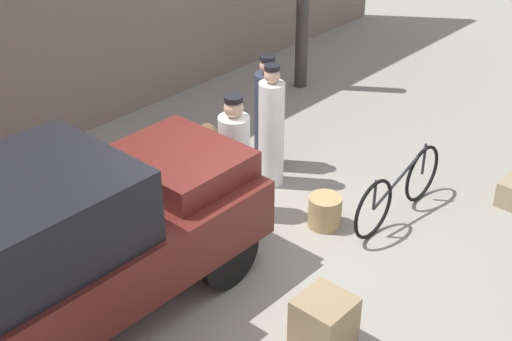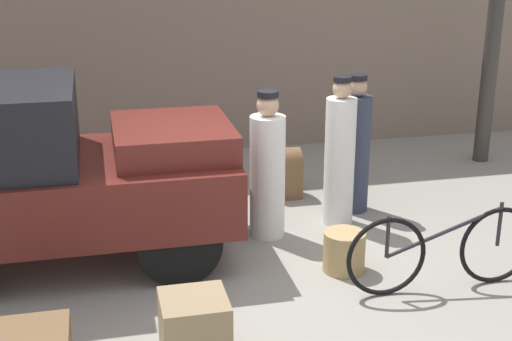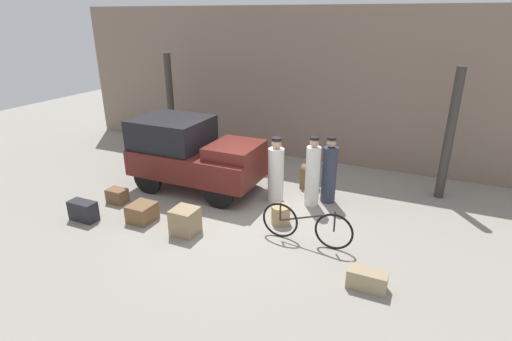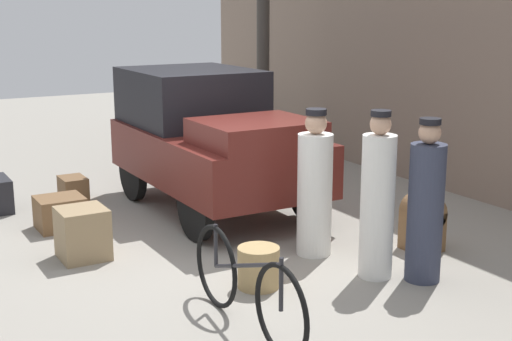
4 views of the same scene
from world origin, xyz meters
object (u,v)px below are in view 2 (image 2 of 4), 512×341
at_px(conductor_in_dark_uniform, 267,171).
at_px(suitcase_small_leather, 195,331).
at_px(porter_standing_middle, 355,149).
at_px(truck, 45,168).
at_px(wicker_basket, 344,251).
at_px(bicycle, 443,250).
at_px(porter_carrying_trunk, 340,157).
at_px(trunk_barrel_dark, 285,172).

bearing_deg(conductor_in_dark_uniform, suitcase_small_leather, -116.61).
bearing_deg(porter_standing_middle, suitcase_small_leather, -129.96).
bearing_deg(truck, wicker_basket, -17.08).
relative_size(conductor_in_dark_uniform, suitcase_small_leather, 2.89).
height_order(bicycle, wicker_basket, bicycle).
height_order(bicycle, suitcase_small_leather, bicycle).
relative_size(truck, wicker_basket, 8.08).
xyz_separation_m(bicycle, suitcase_small_leather, (-2.38, -0.67, -0.11)).
height_order(porter_standing_middle, suitcase_small_leather, porter_standing_middle).
relative_size(truck, conductor_in_dark_uniform, 2.06).
distance_m(bicycle, porter_carrying_trunk, 1.80).
xyz_separation_m(bicycle, trunk_barrel_dark, (-0.77, 2.66, -0.07)).
relative_size(wicker_basket, porter_standing_middle, 0.25).
height_order(wicker_basket, conductor_in_dark_uniform, conductor_in_dark_uniform).
distance_m(wicker_basket, trunk_barrel_dark, 2.11).
bearing_deg(porter_standing_middle, bicycle, -87.20).
xyz_separation_m(truck, suitcase_small_leather, (1.13, -2.08, -0.71)).
relative_size(truck, bicycle, 1.77).
xyz_separation_m(bicycle, porter_standing_middle, (-0.10, 2.05, 0.35)).
relative_size(porter_carrying_trunk, trunk_barrel_dark, 2.70).
height_order(wicker_basket, trunk_barrel_dark, trunk_barrel_dark).
bearing_deg(trunk_barrel_dark, suitcase_small_leather, -115.76).
relative_size(bicycle, porter_carrying_trunk, 1.11).
relative_size(truck, suitcase_small_leather, 5.94).
xyz_separation_m(bicycle, wicker_basket, (-0.75, 0.55, -0.19)).
height_order(wicker_basket, porter_carrying_trunk, porter_carrying_trunk).
relative_size(porter_standing_middle, porter_carrying_trunk, 0.96).
bearing_deg(trunk_barrel_dark, porter_standing_middle, -42.27).
bearing_deg(bicycle, wicker_basket, 143.46).
height_order(truck, bicycle, truck).
bearing_deg(porter_standing_middle, trunk_barrel_dark, 137.73).
distance_m(wicker_basket, suitcase_small_leather, 2.05).
xyz_separation_m(wicker_basket, porter_carrying_trunk, (0.34, 1.15, 0.57)).
bearing_deg(conductor_in_dark_uniform, porter_carrying_trunk, 10.24).
xyz_separation_m(truck, porter_carrying_trunk, (3.10, 0.30, -0.21)).
bearing_deg(truck, suitcase_small_leather, -61.44).
bearing_deg(porter_carrying_trunk, trunk_barrel_dark, 110.84).
xyz_separation_m(wicker_basket, conductor_in_dark_uniform, (-0.52, 1.00, 0.53)).
height_order(truck, porter_carrying_trunk, truck).
height_order(bicycle, porter_standing_middle, porter_standing_middle).
xyz_separation_m(suitcase_small_leather, trunk_barrel_dark, (1.61, 3.34, 0.04)).
distance_m(truck, wicker_basket, 3.00).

